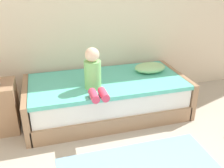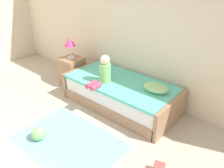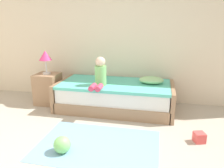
{
  "view_description": "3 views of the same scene",
  "coord_description": "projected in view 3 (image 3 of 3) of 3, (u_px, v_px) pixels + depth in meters",
  "views": [
    {
      "loc": [
        -0.66,
        -0.9,
        1.81
      ],
      "look_at": [
        0.1,
        1.75,
        0.55
      ],
      "focal_mm": 40.33,
      "sensor_mm": 36.0,
      "label": 1
    },
    {
      "loc": [
        2.35,
        -0.9,
        2.41
      ],
      "look_at": [
        0.1,
        1.75,
        0.55
      ],
      "focal_mm": 37.0,
      "sensor_mm": 36.0,
      "label": 2
    },
    {
      "loc": [
        0.87,
        -1.8,
        1.6
      ],
      "look_at": [
        0.1,
        1.75,
        0.55
      ],
      "focal_mm": 35.44,
      "sensor_mm": 36.0,
      "label": 3
    }
  ],
  "objects": [
    {
      "name": "child_figure",
      "position": [
        100.0,
        74.0,
        3.8
      ],
      "size": [
        0.2,
        0.51,
        0.5
      ],
      "color": "#7FC672",
      "rests_on": "bed"
    },
    {
      "name": "pillow",
      "position": [
        151.0,
        80.0,
        3.97
      ],
      "size": [
        0.44,
        0.3,
        0.13
      ],
      "primitive_type": "ellipsoid",
      "color": "#99CC8C",
      "rests_on": "bed"
    },
    {
      "name": "wall_rear",
      "position": [
        116.0,
        28.0,
        4.35
      ],
      "size": [
        7.2,
        0.1,
        2.9
      ],
      "primitive_type": "cube",
      "color": "beige",
      "rests_on": "ground"
    },
    {
      "name": "nightstand",
      "position": [
        48.0,
        89.0,
        4.36
      ],
      "size": [
        0.44,
        0.44,
        0.6
      ],
      "primitive_type": "cube",
      "color": "#997556",
      "rests_on": "ground"
    },
    {
      "name": "toy_block",
      "position": [
        199.0,
        137.0,
        3.0
      ],
      "size": [
        0.17,
        0.17,
        0.14
      ],
      "primitive_type": "cube",
      "rotation": [
        0.0,
        0.0,
        0.32
      ],
      "color": "#E54C4C",
      "rests_on": "ground"
    },
    {
      "name": "toy_ball",
      "position": [
        62.0,
        145.0,
        2.75
      ],
      "size": [
        0.22,
        0.22,
        0.22
      ],
      "primitive_type": "sphere",
      "color": "#7FD872",
      "rests_on": "ground"
    },
    {
      "name": "table_lamp",
      "position": [
        45.0,
        57.0,
        4.19
      ],
      "size": [
        0.24,
        0.24,
        0.45
      ],
      "color": "silver",
      "rests_on": "nightstand"
    },
    {
      "name": "area_rug",
      "position": [
        98.0,
        145.0,
        2.94
      ],
      "size": [
        1.6,
        1.1,
        0.01
      ],
      "primitive_type": "cube",
      "color": "#7AA8CC",
      "rests_on": "ground"
    },
    {
      "name": "bed",
      "position": [
        115.0,
        96.0,
        4.1
      ],
      "size": [
        2.11,
        1.0,
        0.5
      ],
      "color": "#997556",
      "rests_on": "ground"
    }
  ]
}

